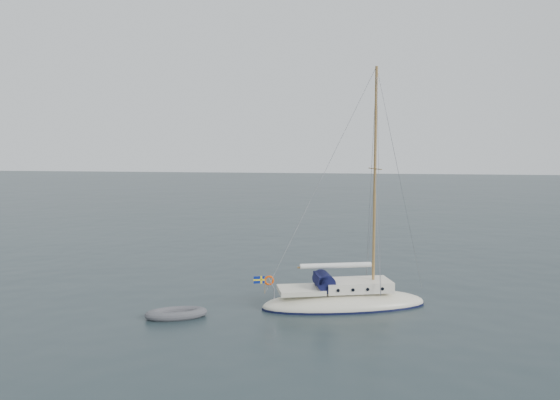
# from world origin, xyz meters

# --- Properties ---
(ground) EXTENTS (300.00, 300.00, 0.00)m
(ground) POSITION_xyz_m (0.00, 0.00, 0.00)
(ground) COLOR black
(ground) RESTS_ON ground
(sailboat) EXTENTS (8.83, 2.65, 12.58)m
(sailboat) POSITION_xyz_m (3.96, 0.82, 0.95)
(sailboat) COLOR beige
(sailboat) RESTS_ON ground
(dinghy) EXTENTS (2.94, 1.33, 0.42)m
(dinghy) POSITION_xyz_m (-3.82, -2.31, 0.18)
(dinghy) COLOR #4E4E53
(dinghy) RESTS_ON ground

